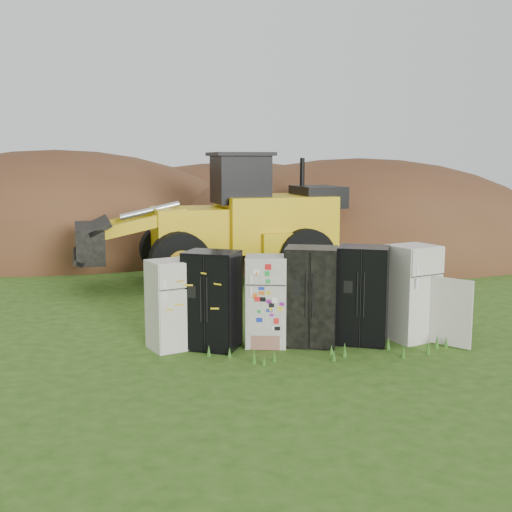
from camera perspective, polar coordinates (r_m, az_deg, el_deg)
The scene contains 11 objects.
ground at distance 12.56m, azimuth 3.37°, elevation -7.82°, with size 120.00×120.00×0.00m, color #2A4D14.
fridge_leftmost at distance 12.17m, azimuth -7.64°, elevation -4.32°, with size 0.74×0.71×1.68m, color silver, non-canonical shape.
fridge_black_side at distance 12.12m, azimuth -3.93°, elevation -3.92°, with size 0.96×0.76×1.85m, color black, non-canonical shape.
fridge_sticker at distance 12.28m, azimuth 0.90°, elevation -4.01°, with size 0.77×0.71×1.73m, color silver, non-canonical shape.
fridge_dark_mid at distance 12.36m, azimuth 4.92°, elevation -3.57°, with size 0.97×0.79×1.89m, color black, non-canonical shape.
fridge_black_right at distance 12.60m, azimuth 9.47°, elevation -3.43°, with size 0.95×0.79×1.89m, color black, non-canonical shape.
fridge_open_door at distance 13.01m, azimuth 13.68°, elevation -3.20°, with size 0.86×0.79×1.89m, color silver, non-canonical shape.
wheel_loader at distance 18.51m, azimuth -4.23°, elevation 3.38°, with size 7.75×3.14×3.75m, color gold, non-canonical shape.
dirt_mound_right at distance 24.79m, azimuth 8.97°, elevation 0.26°, with size 15.64×11.47×7.18m, color #472716.
dirt_mound_left at distance 26.60m, azimuth -17.06°, elevation 0.55°, with size 16.09×12.07×7.84m, color #472716.
dirt_mound_back at distance 29.95m, azimuth -1.60°, elevation 1.78°, with size 17.44×11.62×6.83m, color #472716.
Camera 1 is at (-2.24, -11.84, 3.54)m, focal length 45.00 mm.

